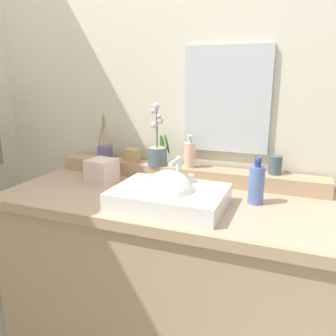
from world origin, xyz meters
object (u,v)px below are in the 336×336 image
object	(u,v)px
lotion_bottle	(256,184)
tumbler_cup	(275,165)
soap_bar	(151,177)
tissue_box	(102,171)
trinket_box	(132,155)
reed_diffuser	(105,151)
sink_basin	(169,197)
soap_dispenser	(190,154)
potted_plant	(157,150)

from	to	relation	value
lotion_bottle	tumbler_cup	bearing A→B (deg)	76.29
soap_bar	tumbler_cup	distance (m)	0.59
soap_bar	lotion_bottle	world-z (taller)	lotion_bottle
soap_bar	tissue_box	bearing A→B (deg)	163.17
trinket_box	tissue_box	size ratio (longest dim) A/B	0.57
trinket_box	tissue_box	distance (m)	0.20
tumbler_cup	reed_diffuser	size ratio (longest dim) A/B	0.34
sink_basin	lotion_bottle	distance (m)	0.37
lotion_bottle	tissue_box	xyz separation A→B (m)	(-0.77, 0.03, -0.03)
soap_dispenser	reed_diffuser	bearing A→B (deg)	-179.68
potted_plant	reed_diffuser	distance (m)	0.32
tumbler_cup	tissue_box	xyz separation A→B (m)	(-0.82, -0.20, -0.06)
sink_basin	reed_diffuser	xyz separation A→B (m)	(-0.52, 0.36, 0.08)
reed_diffuser	potted_plant	bearing A→B (deg)	-1.79
trinket_box	tumbler_cup	bearing A→B (deg)	12.02
tissue_box	soap_bar	bearing A→B (deg)	-16.83
soap_bar	trinket_box	distance (m)	0.35
tissue_box	sink_basin	bearing A→B (deg)	-23.84
trinket_box	tissue_box	world-z (taller)	trinket_box
tumbler_cup	trinket_box	size ratio (longest dim) A/B	1.19
trinket_box	lotion_bottle	world-z (taller)	lotion_bottle
potted_plant	trinket_box	xyz separation A→B (m)	(-0.15, 0.01, -0.04)
tumbler_cup	lotion_bottle	size ratio (longest dim) A/B	0.44
soap_bar	tissue_box	size ratio (longest dim) A/B	0.54
potted_plant	soap_dispenser	xyz separation A→B (m)	(0.17, 0.01, -0.01)
sink_basin	reed_diffuser	bearing A→B (deg)	144.99
trinket_box	reed_diffuser	bearing A→B (deg)	-169.02
soap_bar	trinket_box	xyz separation A→B (m)	(-0.23, 0.27, 0.02)
trinket_box	lotion_bottle	distance (m)	0.71
soap_bar	reed_diffuser	distance (m)	0.48
tissue_box	soap_dispenser	bearing A→B (deg)	22.97
soap_bar	lotion_bottle	xyz separation A→B (m)	(0.45, 0.07, -0.00)
lotion_bottle	reed_diffuser	bearing A→B (deg)	166.87
tumbler_cup	lotion_bottle	bearing A→B (deg)	-103.71
soap_bar	reed_diffuser	world-z (taller)	reed_diffuser
trinket_box	tissue_box	bearing A→B (deg)	-105.65
sink_basin	soap_dispenser	distance (m)	0.38
sink_basin	soap_bar	world-z (taller)	sink_basin
potted_plant	lotion_bottle	distance (m)	0.57
soap_dispenser	tissue_box	xyz separation A→B (m)	(-0.41, -0.17, -0.08)
tumbler_cup	tissue_box	size ratio (longest dim) A/B	0.68
reed_diffuser	lotion_bottle	xyz separation A→B (m)	(0.85, -0.20, -0.03)
soap_dispenser	tumbler_cup	world-z (taller)	soap_dispenser
reed_diffuser	soap_bar	bearing A→B (deg)	-33.90
sink_basin	soap_dispenser	world-z (taller)	soap_dispenser
sink_basin	soap_bar	xyz separation A→B (m)	(-0.13, 0.10, 0.05)
sink_basin	soap_dispenser	bearing A→B (deg)	94.60
soap_bar	tumbler_cup	xyz separation A→B (m)	(0.51, 0.30, 0.03)
tumbler_cup	trinket_box	world-z (taller)	tumbler_cup
tumbler_cup	reed_diffuser	world-z (taller)	reed_diffuser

